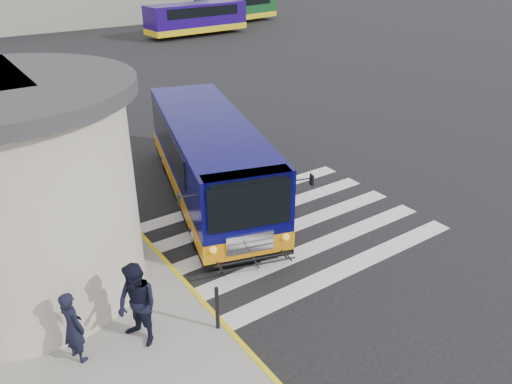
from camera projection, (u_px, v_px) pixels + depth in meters
ground at (281, 214)px, 15.16m from camera, size 140.00×140.00×0.00m
curb_strip at (105, 197)px, 16.00m from camera, size 0.12×34.00×0.16m
crosswalk at (283, 230)px, 14.32m from camera, size 8.00×5.35×0.01m
depot_building at (67, 2)px, 48.05m from camera, size 26.40×8.40×4.20m
transit_bus at (210, 162)px, 15.60m from camera, size 5.13×9.38×2.57m
pedestrian_a at (73, 327)px, 9.41m from camera, size 0.54×0.66×1.56m
pedestrian_b at (137, 305)px, 9.75m from camera, size 0.93×1.06×1.83m
bollard at (217, 308)px, 10.27m from camera, size 0.08×0.08×1.04m
far_bus_a at (196, 17)px, 42.69m from camera, size 9.00×2.98×2.29m
far_bus_b at (237, 7)px, 49.35m from camera, size 9.20×4.06×2.30m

